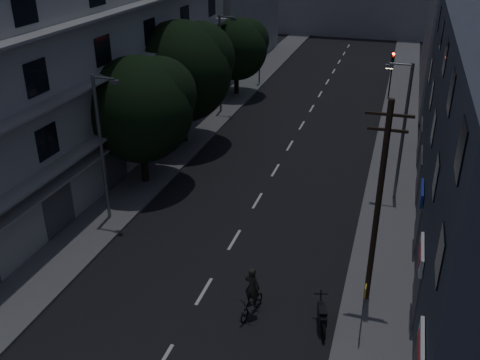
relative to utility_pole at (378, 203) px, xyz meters
The scene contains 18 objects.
ground 19.00m from the utility_pole, 112.43° to the left, with size 160.00×160.00×0.00m, color black.
sidewalk_left 22.84m from the utility_pole, 130.51° to the left, with size 3.00×90.00×0.15m, color #565659.
sidewalk_right 17.65m from the utility_pole, 88.34° to the left, with size 3.00×90.00×0.15m, color #565659.
lane_markings 24.75m from the utility_pole, 106.79° to the left, with size 0.15×60.50×0.01m.
building_left 21.55m from the utility_pole, 152.27° to the left, with size 7.00×36.00×14.00m.
building_far_right 34.38m from the utility_pole, 81.64° to the left, with size 6.00×20.00×13.00m, color slate.
tree_near 16.36m from the utility_pole, 151.39° to the left, with size 6.41×6.41×7.90m.
tree_mid 20.82m from the utility_pole, 134.51° to the left, with size 7.14×7.14×8.79m.
tree_far 31.10m from the utility_pole, 117.86° to the left, with size 5.67×5.67×7.02m.
traffic_signal_far_right 30.75m from the utility_pole, 91.35° to the left, with size 0.28×0.37×4.10m.
traffic_signal_far_left 34.14m from the utility_pole, 113.21° to the left, with size 0.28×0.37×4.10m.
street_lamp_left_near 14.50m from the utility_pole, 168.05° to the left, with size 1.51×0.25×8.00m.
street_lamp_right 10.18m from the utility_pole, 86.56° to the left, with size 1.51×0.25×8.00m.
street_lamp_left_far 26.31m from the utility_pole, 122.71° to the left, with size 1.51×0.25×8.00m.
utility_pole is the anchor object (origin of this frame).
bus_stop_sign 3.99m from the utility_pole, 90.55° to the right, with size 0.06×0.35×2.52m.
motorcycle 5.16m from the utility_pole, 125.14° to the right, with size 0.81×2.01×1.32m.
cyclist 6.53m from the utility_pole, 152.67° to the right, with size 1.03×1.93×2.33m.
Camera 1 is at (7.25, -11.51, 15.02)m, focal length 40.00 mm.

